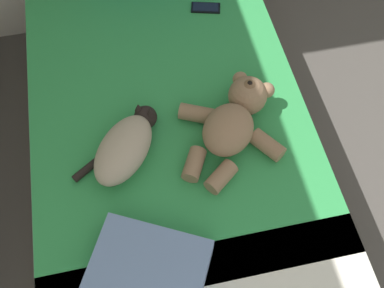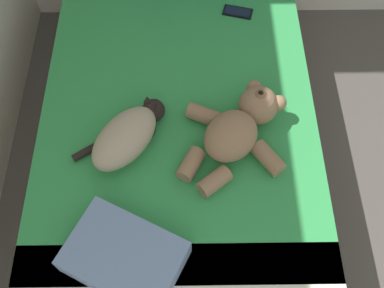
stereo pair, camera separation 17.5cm
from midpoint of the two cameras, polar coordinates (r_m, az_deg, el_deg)
bed at (r=2.20m, az=0.65°, el=1.93°), size 1.27×1.95×0.45m
cat at (r=1.84m, az=-5.57°, el=0.89°), size 0.40×0.40×0.15m
teddy_bear at (r=1.86m, az=8.65°, el=1.83°), size 0.47×0.52×0.18m
cell_phone at (r=2.39m, az=8.03°, el=16.23°), size 0.16×0.11×0.01m
throw_pillow at (r=1.66m, az=-5.57°, el=-14.46°), size 0.48×0.43×0.11m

